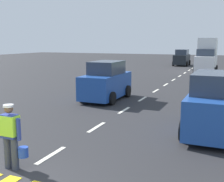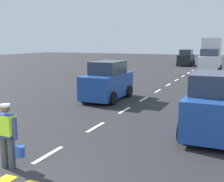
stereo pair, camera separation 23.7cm
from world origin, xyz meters
The scene contains 7 objects.
ground_plane centered at (0.00, 21.00, 0.00)m, with size 96.00×96.00×0.00m, color #28282B.
lane_center_line centered at (0.00, 25.20, 0.00)m, with size 0.14×46.40×0.01m.
road_worker centered at (-0.40, 1.59, 0.93)m, with size 0.77×0.37×1.67m.
delivery_truck centered at (1.92, 28.19, 1.61)m, with size 2.16×4.60×3.54m.
car_parked_curbside centered at (4.12, 6.69, 1.00)m, with size 1.93×4.16×2.16m.
car_oncoming_lead centered at (-1.84, 10.82, 0.98)m, with size 1.92×3.80×2.12m.
car_oncoming_third centered at (-1.91, 36.12, 0.99)m, with size 1.93×3.95×2.14m.
Camera 1 is at (4.67, -4.00, 3.21)m, focal length 47.36 mm.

